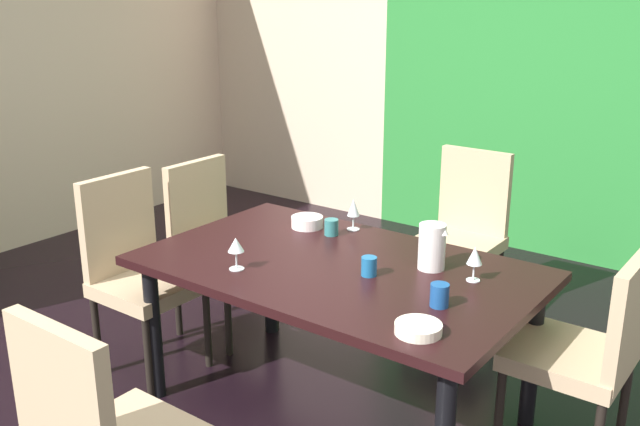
{
  "coord_description": "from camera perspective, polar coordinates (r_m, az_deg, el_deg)",
  "views": [
    {
      "loc": [
        2.02,
        -2.14,
        1.84
      ],
      "look_at": [
        0.15,
        0.38,
        0.85
      ],
      "focal_mm": 40.0,
      "sensor_mm": 36.0,
      "label": 1
    }
  ],
  "objects": [
    {
      "name": "cup_corner",
      "position": [
        3.41,
        0.91,
        -1.15
      ],
      "size": [
        0.07,
        0.07,
        0.08
      ],
      "primitive_type": "cylinder",
      "color": "#2C6E71",
      "rests_on": "dining_table"
    },
    {
      "name": "cup_right",
      "position": [
        2.69,
        9.54,
        -6.5
      ],
      "size": [
        0.07,
        0.07,
        0.09
      ],
      "primitive_type": "cylinder",
      "color": "navy",
      "rests_on": "dining_table"
    },
    {
      "name": "cup_front",
      "position": [
        2.94,
        3.94,
        -4.28
      ],
      "size": [
        0.06,
        0.06,
        0.08
      ],
      "primitive_type": "cylinder",
      "color": "#1A5C93",
      "rests_on": "dining_table"
    },
    {
      "name": "chair_left_far",
      "position": [
        3.94,
        -8.48,
        -2.06
      ],
      "size": [
        0.44,
        0.44,
        0.95
      ],
      "rotation": [
        0.0,
        0.0,
        -1.57
      ],
      "color": "tan",
      "rests_on": "ground_plane"
    },
    {
      "name": "wine_glass_near_shelf",
      "position": [
        3.0,
        -6.75,
        -2.65
      ],
      "size": [
        0.07,
        0.07,
        0.14
      ],
      "color": "silver",
      "rests_on": "dining_table"
    },
    {
      "name": "back_panel_interior",
      "position": [
        6.28,
        -2.11,
        13.58
      ],
      "size": [
        1.91,
        0.1,
        2.81
      ],
      "primitive_type": "cube",
      "color": "beige",
      "rests_on": "ground_plane"
    },
    {
      "name": "serving_bowl_north",
      "position": [
        3.52,
        -1.04,
        -0.71
      ],
      "size": [
        0.16,
        0.16,
        0.05
      ],
      "primitive_type": "cylinder",
      "color": "silver",
      "rests_on": "dining_table"
    },
    {
      "name": "pitcher_near_window",
      "position": [
        3.02,
        8.96,
        -2.65
      ],
      "size": [
        0.13,
        0.11,
        0.2
      ],
      "color": "silver",
      "rests_on": "dining_table"
    },
    {
      "name": "chair_left_near",
      "position": [
        3.61,
        -14.46,
        -4.12
      ],
      "size": [
        0.44,
        0.44,
        0.98
      ],
      "rotation": [
        0.0,
        0.0,
        -1.57
      ],
      "color": "tan",
      "rests_on": "ground_plane"
    },
    {
      "name": "serving_bowl_center",
      "position": [
        2.5,
        7.87,
        -9.14
      ],
      "size": [
        0.16,
        0.16,
        0.04
      ],
      "primitive_type": "cylinder",
      "color": "#F5E7CF",
      "rests_on": "dining_table"
    },
    {
      "name": "chair_right_far",
      "position": [
        2.98,
        20.77,
        -10.03
      ],
      "size": [
        0.44,
        0.44,
        0.91
      ],
      "rotation": [
        0.0,
        0.0,
        1.57
      ],
      "color": "tan",
      "rests_on": "ground_plane"
    },
    {
      "name": "ground_plane",
      "position": [
        3.48,
        -5.94,
        -14.72
      ],
      "size": [
        5.7,
        5.61,
        0.02
      ],
      "primitive_type": "cube",
      "color": "black"
    },
    {
      "name": "dining_table",
      "position": [
        3.1,
        1.39,
        -5.41
      ],
      "size": [
        1.68,
        1.03,
        0.71
      ],
      "color": "black",
      "rests_on": "ground_plane"
    },
    {
      "name": "wine_glass_west",
      "position": [
        2.93,
        12.27,
        -3.43
      ],
      "size": [
        0.06,
        0.06,
        0.15
      ],
      "color": "silver",
      "rests_on": "dining_table"
    },
    {
      "name": "wine_glass_south",
      "position": [
        3.47,
        2.69,
        0.35
      ],
      "size": [
        0.06,
        0.06,
        0.16
      ],
      "color": "silver",
      "rests_on": "dining_table"
    },
    {
      "name": "chair_head_far",
      "position": [
        4.14,
        11.42,
        -1.14
      ],
      "size": [
        0.44,
        0.45,
        0.97
      ],
      "rotation": [
        0.0,
        0.0,
        3.14
      ],
      "color": "tan",
      "rests_on": "ground_plane"
    }
  ]
}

